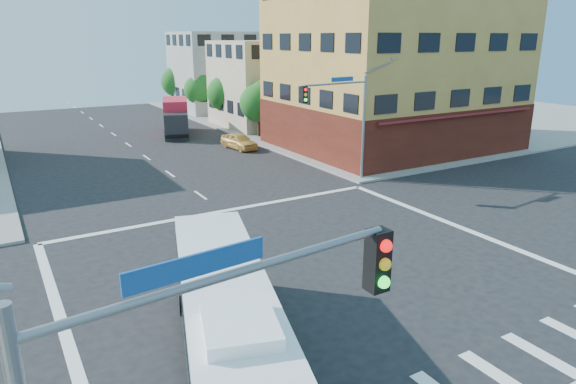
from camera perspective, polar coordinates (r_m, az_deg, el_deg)
ground at (r=21.28m, az=3.19°, el=-9.35°), size 120.00×120.00×0.00m
sidewalk_ne at (r=68.97m, az=11.55°, el=8.78°), size 50.00×50.00×0.15m
corner_building_ne at (r=46.15m, az=11.58°, el=12.19°), size 18.10×15.44×14.00m
building_east_near at (r=57.19m, az=-1.41°, el=11.97°), size 12.06×10.06×9.00m
building_east_far at (r=69.69m, az=-7.17°, el=13.14°), size 12.06×10.06×10.00m
signal_mast_ne at (r=33.31m, az=6.33°, el=9.16°), size 7.91×1.13×8.07m
street_tree_a at (r=49.58m, az=-3.17°, el=10.13°), size 3.60×3.60×5.53m
street_tree_b at (r=56.75m, az=-6.95°, el=11.05°), size 3.80×3.80×5.79m
street_tree_c at (r=64.16m, az=-9.88°, el=11.33°), size 3.40×3.40×5.29m
street_tree_d at (r=71.64m, az=-12.23°, el=12.09°), size 4.00×4.00×6.03m
transit_bus at (r=15.16m, az=-6.83°, el=-14.14°), size 5.46×11.36×3.30m
box_truck at (r=52.58m, az=-12.37°, el=8.04°), size 4.44×7.94×3.44m
parked_car at (r=45.05m, az=-5.45°, el=5.67°), size 2.24×4.27×1.39m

